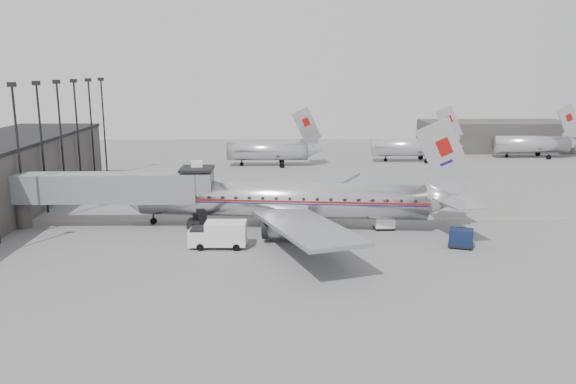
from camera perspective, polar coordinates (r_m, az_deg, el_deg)
name	(u,v)px	position (r m, az deg, el deg)	size (l,w,h in m)	color
ground	(282,235)	(57.18, -0.57, -4.43)	(160.00, 160.00, 0.00)	slate
hangar	(495,136)	(124.26, 20.33, 5.37)	(30.00, 12.00, 6.00)	#3C3A37
apron_line	(308,220)	(63.05, 2.08, -2.82)	(0.15, 60.00, 0.01)	gold
jet_bridge	(124,189)	(61.78, -16.28, 0.34)	(21.00, 6.20, 7.10)	slate
floodlight_masts	(52,139)	(73.28, -22.87, 5.01)	(0.90, 42.25, 15.25)	black
distant_aircraft_near	(269,150)	(97.72, -1.98, 4.26)	(16.39, 3.20, 10.26)	silver
distant_aircraft_mid	(412,147)	(104.69, 12.46, 4.52)	(16.39, 3.20, 10.26)	silver
distant_aircraft_far	(532,143)	(116.43, 23.57, 4.55)	(16.39, 3.20, 10.26)	silver
airliner	(289,200)	(59.23, 0.11, -0.82)	(37.75, 34.81, 11.95)	silver
service_van	(219,234)	(53.38, -7.06, -4.26)	(5.46, 2.32, 2.53)	silver
baggage_cart_navy	(461,238)	(55.61, 17.17, -4.46)	(2.71, 2.38, 1.79)	#0E1838
baggage_cart_white	(384,221)	(59.97, 9.74, -2.93)	(2.18, 1.70, 1.66)	silver
ramp_worker	(270,220)	(59.84, -1.81, -2.85)	(0.60, 0.39, 1.64)	#B6BD16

